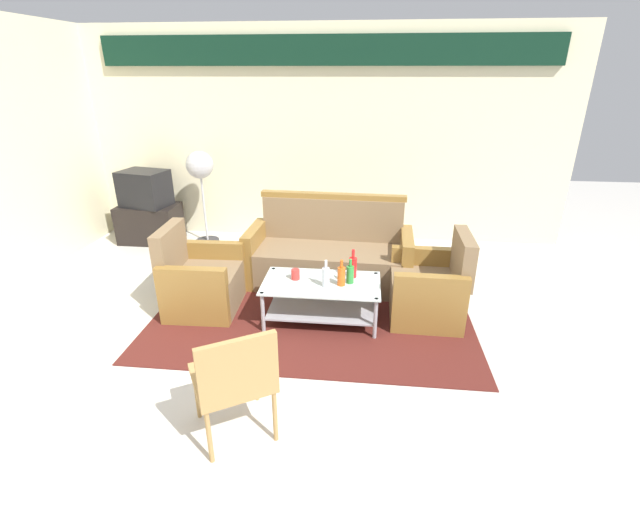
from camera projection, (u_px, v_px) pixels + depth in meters
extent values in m
plane|color=beige|center=(288.00, 360.00, 3.68)|extent=(14.00, 14.00, 0.00)
cube|color=beige|center=(324.00, 137.00, 5.94)|extent=(6.52, 0.12, 2.80)
cube|color=black|center=(324.00, 50.00, 5.43)|extent=(5.76, 0.08, 0.36)
cube|color=#511E19|center=(313.00, 310.00, 4.44)|extent=(3.08, 2.14, 0.01)
cube|color=#7F6647|center=(329.00, 266.00, 4.91)|extent=(1.63, 0.76, 0.42)
cube|color=#7F6647|center=(333.00, 219.00, 5.03)|extent=(1.60, 0.20, 0.48)
cube|color=olive|center=(405.00, 262.00, 4.76)|extent=(0.15, 0.70, 0.62)
cube|color=olive|center=(256.00, 253.00, 4.99)|extent=(0.15, 0.70, 0.62)
cube|color=olive|center=(333.00, 196.00, 4.92)|extent=(1.64, 0.16, 0.06)
cube|color=#7F6647|center=(205.00, 289.00, 4.42)|extent=(0.68, 0.62, 0.40)
cube|color=#7F6647|center=(170.00, 249.00, 4.27)|extent=(0.14, 0.60, 0.45)
cube|color=olive|center=(214.00, 267.00, 4.69)|extent=(0.66, 0.12, 0.58)
cube|color=olive|center=(193.00, 297.00, 4.08)|extent=(0.66, 0.12, 0.58)
cube|color=#7F6647|center=(425.00, 296.00, 4.27)|extent=(0.67, 0.61, 0.40)
cube|color=#7F6647|center=(463.00, 258.00, 4.07)|extent=(0.13, 0.60, 0.45)
cube|color=olive|center=(429.00, 305.00, 3.93)|extent=(0.66, 0.11, 0.58)
cube|color=olive|center=(422.00, 274.00, 4.54)|extent=(0.66, 0.11, 0.58)
cube|color=silver|center=(321.00, 283.00, 4.11)|extent=(1.10, 0.60, 0.02)
cube|color=#9E9EA5|center=(321.00, 309.00, 4.21)|extent=(1.00, 0.52, 0.02)
cylinder|color=#9E9EA5|center=(274.00, 286.00, 4.47)|extent=(0.04, 0.04, 0.40)
cylinder|color=#9E9EA5|center=(375.00, 291.00, 4.37)|extent=(0.04, 0.04, 0.40)
cylinder|color=#9E9EA5|center=(263.00, 312.00, 3.99)|extent=(0.04, 0.04, 0.40)
cylinder|color=#9E9EA5|center=(375.00, 318.00, 3.90)|extent=(0.04, 0.04, 0.40)
cylinder|color=silver|center=(326.00, 277.00, 4.00)|extent=(0.07, 0.07, 0.18)
cylinder|color=silver|center=(326.00, 264.00, 3.95)|extent=(0.03, 0.03, 0.08)
cylinder|color=#2D8C38|center=(350.00, 275.00, 4.07)|extent=(0.07, 0.07, 0.17)
cylinder|color=#2D8C38|center=(350.00, 263.00, 4.02)|extent=(0.03, 0.03, 0.07)
cylinder|color=#D85919|center=(341.00, 276.00, 4.02)|extent=(0.07, 0.07, 0.18)
cylinder|color=#D85919|center=(342.00, 264.00, 3.97)|extent=(0.03, 0.03, 0.08)
cylinder|color=red|center=(353.00, 267.00, 4.18)|extent=(0.07, 0.07, 0.20)
cylinder|color=red|center=(353.00, 254.00, 4.12)|extent=(0.03, 0.03, 0.08)
cylinder|color=red|center=(295.00, 274.00, 4.15)|extent=(0.08, 0.08, 0.10)
cube|color=black|center=(150.00, 223.00, 6.15)|extent=(0.80, 0.50, 0.52)
cube|color=black|center=(145.00, 188.00, 5.95)|extent=(0.68, 0.56, 0.48)
cube|color=black|center=(155.00, 185.00, 6.15)|extent=(0.50, 0.11, 0.36)
cylinder|color=#2D2D33|center=(208.00, 240.00, 6.21)|extent=(0.32, 0.32, 0.03)
cylinder|color=#B2B2B7|center=(204.00, 207.00, 6.02)|extent=(0.03, 0.03, 0.95)
sphere|color=#B2B2B7|center=(200.00, 165.00, 5.79)|extent=(0.36, 0.36, 0.36)
cube|color=#AD844C|center=(232.00, 377.00, 2.82)|extent=(0.66, 0.66, 0.04)
cube|color=#AD844C|center=(238.00, 369.00, 2.55)|extent=(0.43, 0.28, 0.40)
cylinder|color=#AD844C|center=(197.00, 392.00, 3.00)|extent=(0.03, 0.03, 0.42)
cylinder|color=#AD844C|center=(256.00, 376.00, 3.16)|extent=(0.03, 0.03, 0.42)
cylinder|color=#AD844C|center=(209.00, 435.00, 2.65)|extent=(0.03, 0.03, 0.42)
cylinder|color=#AD844C|center=(275.00, 414.00, 2.81)|extent=(0.03, 0.03, 0.42)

